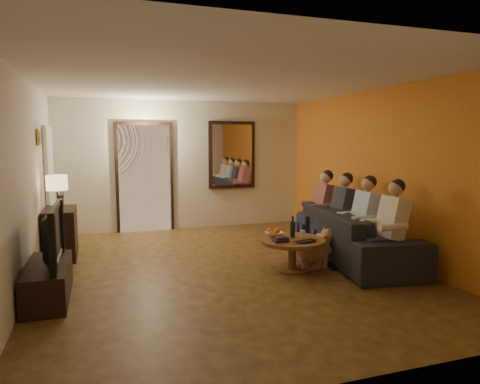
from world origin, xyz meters
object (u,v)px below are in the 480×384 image
object	(u,v)px
laptop	(308,242)
person_a	(388,233)
person_c	(339,217)
wine_bottle	(293,226)
dog	(314,248)
coffee_table	(292,255)
table_lamp	(57,193)
sofa	(355,235)
person_b	(361,224)
dresser	(61,233)
person_d	(320,211)
tv	(46,235)
tv_stand	(48,282)
bowl	(274,234)

from	to	relation	value
laptop	person_a	bearing A→B (deg)	-35.05
person_c	wine_bottle	xyz separation A→B (m)	(-1.01, -0.44, 0.01)
dog	coffee_table	distance (m)	0.37
laptop	dog	bearing A→B (deg)	36.83
table_lamp	coffee_table	world-z (taller)	table_lamp
sofa	dog	distance (m)	0.83
person_b	coffee_table	bearing A→B (deg)	176.76
dresser	person_d	world-z (taller)	person_d
person_c	laptop	bearing A→B (deg)	-139.55
person_b	person_c	world-z (taller)	same
dresser	person_d	distance (m)	4.21
dog	laptop	xyz separation A→B (m)	(-0.26, -0.31, 0.18)
tv	person_d	size ratio (longest dim) A/B	0.97
person_c	person_d	bearing A→B (deg)	90.00
dresser	person_d	size ratio (longest dim) A/B	0.72
table_lamp	tv_stand	world-z (taller)	table_lamp
dresser	laptop	bearing A→B (deg)	-32.12
dresser	person_c	size ratio (longest dim) A/B	0.72
person_a	wine_bottle	distance (m)	1.27
person_b	wine_bottle	bearing A→B (deg)	171.01
person_b	person_d	world-z (taller)	same
bowl	wine_bottle	world-z (taller)	wine_bottle
coffee_table	tv_stand	bearing A→B (deg)	-177.96
bowl	wine_bottle	distance (m)	0.29
dresser	coffee_table	bearing A→B (deg)	-29.15
laptop	tv_stand	bearing A→B (deg)	163.48
wine_bottle	person_d	bearing A→B (deg)	45.78
sofa	bowl	xyz separation A→B (m)	(-1.34, -0.02, 0.10)
person_b	person_c	distance (m)	0.60
person_b	person_d	distance (m)	1.20
dresser	wine_bottle	size ratio (longest dim) A/B	2.78
sofa	wine_bottle	xyz separation A→B (m)	(-1.11, -0.14, 0.22)
dresser	coffee_table	world-z (taller)	dresser
person_d	bowl	xyz separation A→B (m)	(-1.24, -0.92, -0.12)
tv_stand	wine_bottle	bearing A→B (deg)	3.82
person_c	person_b	bearing A→B (deg)	-90.00
person_a	laptop	size ratio (longest dim) A/B	3.65
wine_bottle	tv_stand	bearing A→B (deg)	-176.18
person_c	dog	world-z (taller)	person_c
table_lamp	laptop	world-z (taller)	table_lamp
person_d	sofa	bearing A→B (deg)	-83.66
dog	person_d	bearing A→B (deg)	50.46
tv	laptop	size ratio (longest dim) A/B	3.53
tv_stand	coffee_table	world-z (taller)	coffee_table
person_b	person_c	xyz separation A→B (m)	(0.00, 0.60, 0.00)
sofa	wine_bottle	distance (m)	1.14
tv_stand	tv	size ratio (longest dim) A/B	1.06
person_c	bowl	distance (m)	1.29
coffee_table	bowl	world-z (taller)	bowl
person_b	laptop	distance (m)	1.00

